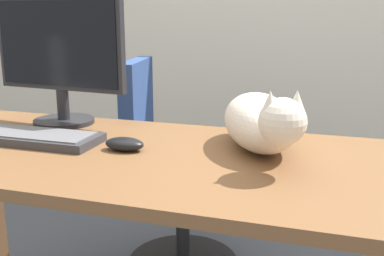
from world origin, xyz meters
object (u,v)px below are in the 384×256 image
(office_chair, at_px, (171,184))
(computer_mouse, at_px, (125,144))
(keyboard, at_px, (27,136))
(cat, at_px, (261,122))
(monitor, at_px, (59,56))

(office_chair, height_order, computer_mouse, office_chair)
(computer_mouse, bearing_deg, office_chair, 99.47)
(office_chair, distance_m, keyboard, 0.76)
(office_chair, bearing_deg, cat, -49.29)
(monitor, bearing_deg, computer_mouse, -33.86)
(keyboard, relative_size, computer_mouse, 4.00)
(keyboard, xyz_separation_m, cat, (0.66, 0.11, 0.07))
(monitor, relative_size, cat, 0.84)
(keyboard, bearing_deg, office_chair, 72.11)
(monitor, xyz_separation_m, computer_mouse, (0.33, -0.22, -0.21))
(office_chair, relative_size, keyboard, 2.09)
(office_chair, height_order, cat, cat)
(monitor, height_order, keyboard, monitor)
(office_chair, relative_size, cat, 1.60)
(cat, bearing_deg, monitor, 170.54)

